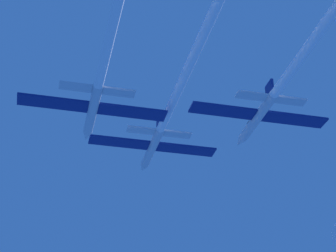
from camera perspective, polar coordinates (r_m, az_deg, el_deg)
jet_lead at (r=66.21m, az=1.61°, el=4.86°), size 17.47×59.95×2.89m
jet_left_wing at (r=58.99m, az=-5.72°, el=8.30°), size 17.47×50.75×2.89m
jet_right_wing at (r=60.52m, az=14.68°, el=9.22°), size 17.47×60.08×2.89m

